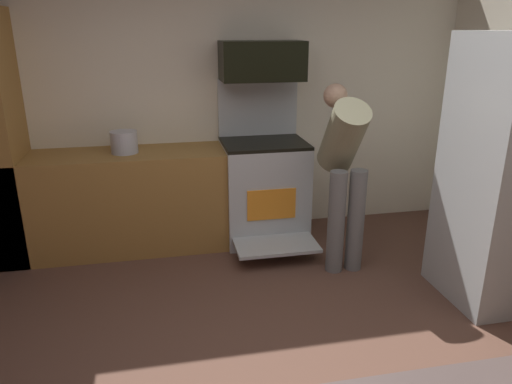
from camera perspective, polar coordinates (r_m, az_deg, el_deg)
ground_plane at (r=3.02m, az=-0.06°, el=-21.40°), size 5.20×4.80×0.02m
wall_back at (r=4.66m, az=-5.91°, el=10.98°), size 5.20×0.12×2.60m
lower_cabinet_run at (r=4.51m, az=-16.50°, el=-1.15°), size 2.40×0.60×0.90m
oven_range at (r=4.55m, az=0.91°, el=0.60°), size 0.76×1.03×1.49m
microwave at (r=4.42m, az=0.72°, el=15.29°), size 0.74×0.38×0.34m
person_cook at (r=3.98m, az=10.34°, el=3.32°), size 0.31×0.62×1.50m
stock_pot at (r=4.35m, az=-15.38°, el=5.73°), size 0.23×0.23×0.19m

